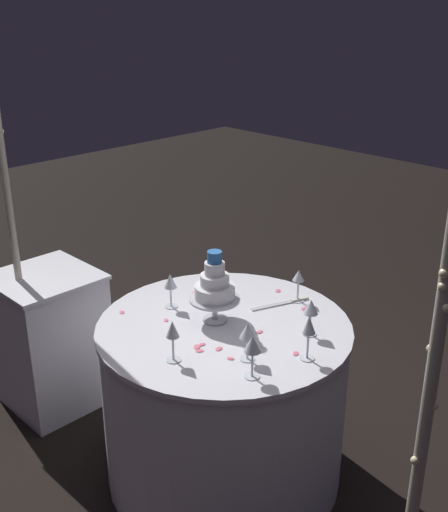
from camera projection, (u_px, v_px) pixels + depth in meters
ground_plane at (224, 470)px, 3.03m from camera, size 12.00×12.00×0.00m
decorative_arch at (148, 147)px, 2.18m from camera, size 2.28×0.06×2.49m
main_table at (224, 401)px, 2.88m from camera, size 1.10×1.10×0.78m
side_table at (51, 339)px, 3.42m from camera, size 0.50×0.50×0.76m
tiered_cake at (215, 287)px, 2.71m from camera, size 0.22×0.22×0.32m
wine_glass_0 at (253, 346)px, 2.31m from camera, size 0.07×0.07×0.18m
wine_glass_1 at (173, 332)px, 2.42m from camera, size 0.06×0.06×0.17m
wine_glass_2 at (298, 278)px, 2.90m from camera, size 0.06×0.06×0.15m
wine_glass_3 at (311, 309)px, 2.61m from camera, size 0.06×0.06×0.16m
wine_glass_4 at (248, 332)px, 2.43m from camera, size 0.06×0.06×0.16m
wine_glass_5 at (170, 283)px, 2.84m from camera, size 0.06×0.06×0.16m
wine_glass_6 at (309, 327)px, 2.43m from camera, size 0.06×0.06×0.19m
cake_knife at (284, 303)px, 2.92m from camera, size 0.13×0.28×0.01m
rose_petal_0 at (296, 353)px, 2.51m from camera, size 0.04×0.04×0.00m
rose_petal_1 at (200, 351)px, 2.53m from camera, size 0.04×0.04×0.00m
rose_petal_2 at (260, 332)px, 2.67m from camera, size 0.03×0.03×0.00m
rose_petal_3 at (236, 302)px, 2.93m from camera, size 0.03×0.03×0.00m
rose_petal_4 at (278, 291)px, 3.04m from camera, size 0.04×0.04×0.00m
rose_petal_5 at (202, 344)px, 2.58m from camera, size 0.03×0.03×0.00m
rose_petal_6 at (209, 278)px, 3.18m from camera, size 0.03×0.04×0.00m
rose_petal_7 at (219, 349)px, 2.55m from camera, size 0.03×0.04×0.00m
rose_petal_8 at (304, 309)px, 2.87m from camera, size 0.03×0.04×0.00m
rose_petal_9 at (230, 358)px, 2.48m from camera, size 0.03×0.03×0.00m
rose_petal_10 at (195, 292)px, 3.03m from camera, size 0.04×0.05×0.00m
rose_petal_11 at (122, 312)px, 2.84m from camera, size 0.04×0.03×0.00m
rose_petal_12 at (197, 347)px, 2.56m from camera, size 0.05×0.05×0.00m
rose_petal_13 at (166, 320)px, 2.77m from camera, size 0.04×0.03×0.00m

